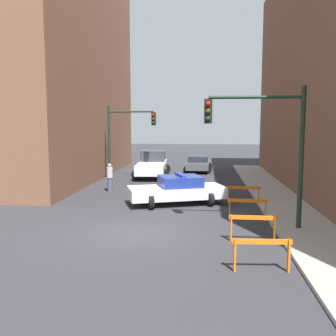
% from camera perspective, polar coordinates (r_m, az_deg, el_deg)
% --- Properties ---
extents(ground_plane, '(120.00, 120.00, 0.00)m').
position_cam_1_polar(ground_plane, '(13.86, -4.62, -9.87)').
color(ground_plane, '#2D2D33').
extents(sidewalk_right, '(2.40, 44.00, 0.12)m').
position_cam_1_polar(sidewalk_right, '(14.15, 21.31, -9.72)').
color(sidewalk_right, '#9E998E').
rests_on(sidewalk_right, ground_plane).
extents(building_corner_left, '(14.00, 20.00, 15.93)m').
position_cam_1_polar(building_corner_left, '(30.92, -22.83, 13.68)').
color(building_corner_left, brown).
rests_on(building_corner_left, ground_plane).
extents(traffic_light_near, '(3.64, 0.35, 5.20)m').
position_cam_1_polar(traffic_light_near, '(14.19, 15.16, 4.78)').
color(traffic_light_near, black).
rests_on(traffic_light_near, sidewalk_right).
extents(traffic_light_far, '(3.44, 0.35, 5.20)m').
position_cam_1_polar(traffic_light_far, '(26.71, -6.69, 5.51)').
color(traffic_light_far, black).
rests_on(traffic_light_far, ground_plane).
extents(police_car, '(5.05, 3.30, 1.52)m').
position_cam_1_polar(police_car, '(18.50, 1.45, -3.32)').
color(police_car, white).
rests_on(police_car, ground_plane).
extents(white_truck, '(2.84, 5.50, 1.90)m').
position_cam_1_polar(white_truck, '(28.16, -2.41, 0.53)').
color(white_truck, silver).
rests_on(white_truck, ground_plane).
extents(parked_car_near, '(2.38, 4.36, 1.31)m').
position_cam_1_polar(parked_car_near, '(31.20, 4.64, 0.70)').
color(parked_car_near, '#474C51').
rests_on(parked_car_near, ground_plane).
extents(pedestrian_crossing, '(0.40, 0.40, 1.66)m').
position_cam_1_polar(pedestrian_crossing, '(22.10, -8.87, -1.38)').
color(pedestrian_crossing, '#474C66').
rests_on(pedestrian_crossing, ground_plane).
extents(barrier_front, '(1.60, 0.26, 0.90)m').
position_cam_1_polar(barrier_front, '(10.56, 14.10, -11.94)').
color(barrier_front, orange).
rests_on(barrier_front, ground_plane).
extents(barrier_mid, '(1.60, 0.16, 0.90)m').
position_cam_1_polar(barrier_mid, '(13.04, 12.80, -8.29)').
color(barrier_mid, orange).
rests_on(barrier_mid, ground_plane).
extents(barrier_back, '(1.60, 0.28, 0.90)m').
position_cam_1_polar(barrier_back, '(15.74, 12.02, -5.66)').
color(barrier_back, orange).
rests_on(barrier_back, ground_plane).
extents(barrier_corner, '(1.60, 0.22, 0.90)m').
position_cam_1_polar(barrier_corner, '(18.83, 11.50, -3.61)').
color(barrier_corner, orange).
rests_on(barrier_corner, ground_plane).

